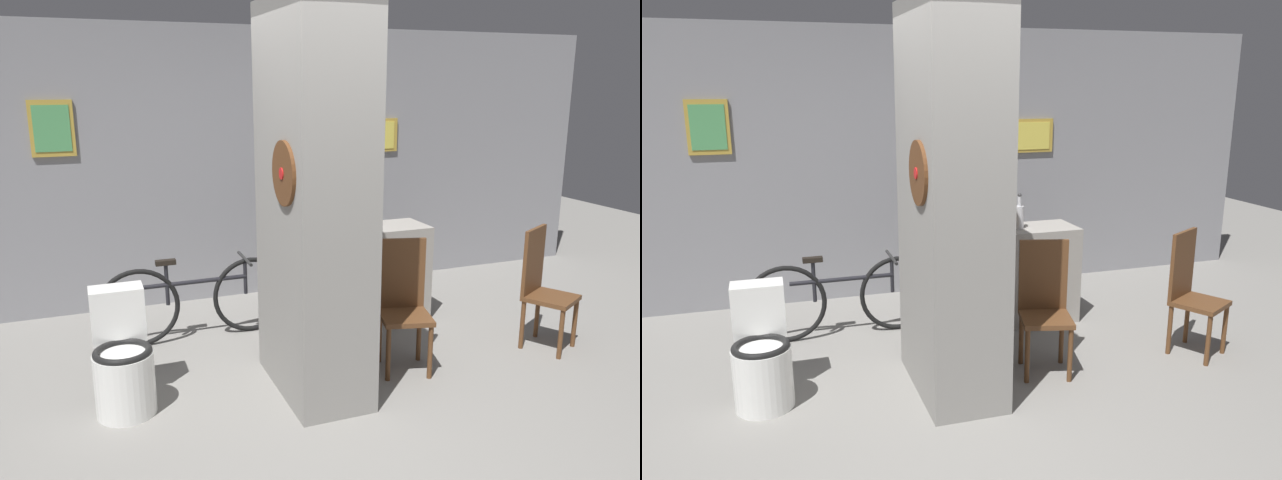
{
  "view_description": "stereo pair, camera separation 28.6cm",
  "coord_description": "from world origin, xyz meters",
  "views": [
    {
      "loc": [
        -1.42,
        -3.26,
        2.09
      ],
      "look_at": [
        0.2,
        0.9,
        0.95
      ],
      "focal_mm": 35.0,
      "sensor_mm": 36.0,
      "label": 1
    },
    {
      "loc": [
        -1.15,
        -3.36,
        2.09
      ],
      "look_at": [
        0.2,
        0.9,
        0.95
      ],
      "focal_mm": 35.0,
      "sensor_mm": 36.0,
      "label": 2
    }
  ],
  "objects": [
    {
      "name": "chair_by_doorway",
      "position": [
        1.95,
        0.5,
        0.51
      ],
      "size": [
        0.49,
        0.49,
        0.97
      ],
      "rotation": [
        0.0,
        0.0,
        0.5
      ],
      "color": "brown",
      "rests_on": "ground_plane"
    },
    {
      "name": "bottle_short",
      "position": [
        0.79,
        1.44,
        0.94
      ],
      "size": [
        0.08,
        0.08,
        0.25
      ],
      "color": "olive",
      "rests_on": "counter_shelf"
    },
    {
      "name": "counter_shelf",
      "position": [
        0.74,
        1.52,
        0.43
      ],
      "size": [
        1.37,
        0.44,
        0.85
      ],
      "color": "gray",
      "rests_on": "ground_plane"
    },
    {
      "name": "toilet",
      "position": [
        -1.26,
        0.66,
        0.33
      ],
      "size": [
        0.38,
        0.54,
        0.78
      ],
      "color": "white",
      "rests_on": "ground_plane"
    },
    {
      "name": "bottle_tall",
      "position": [
        0.91,
        1.51,
        0.97
      ],
      "size": [
        0.08,
        0.08,
        0.31
      ],
      "color": "silver",
      "rests_on": "counter_shelf"
    },
    {
      "name": "pillar_center",
      "position": [
        0.0,
        0.5,
        1.3
      ],
      "size": [
        0.55,
        1.0,
        2.6
      ],
      "color": "gray",
      "rests_on": "ground_plane"
    },
    {
      "name": "chair_near_pillar",
      "position": [
        0.73,
        0.56,
        0.51
      ],
      "size": [
        0.44,
        0.44,
        0.97
      ],
      "rotation": [
        0.0,
        0.0,
        -0.26
      ],
      "color": "brown",
      "rests_on": "ground_plane"
    },
    {
      "name": "ground_plane",
      "position": [
        0.0,
        0.0,
        0.0
      ],
      "size": [
        14.0,
        14.0,
        0.0
      ],
      "primitive_type": "plane",
      "color": "gray"
    },
    {
      "name": "bicycle",
      "position": [
        -0.6,
        1.64,
        0.34
      ],
      "size": [
        1.58,
        0.42,
        0.71
      ],
      "color": "black",
      "rests_on": "ground_plane"
    },
    {
      "name": "wall_back",
      "position": [
        -0.0,
        2.63,
        1.3
      ],
      "size": [
        8.0,
        0.09,
        2.6
      ],
      "color": "gray",
      "rests_on": "ground_plane"
    }
  ]
}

